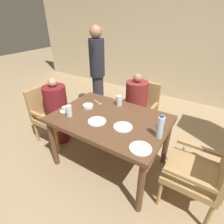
% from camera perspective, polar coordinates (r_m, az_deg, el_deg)
% --- Properties ---
extents(ground_plane, '(16.00, 16.00, 0.00)m').
position_cam_1_polar(ground_plane, '(2.51, -0.59, -16.02)').
color(ground_plane, '#9E8460').
extents(wall_back, '(8.00, 0.06, 2.80)m').
position_cam_1_polar(wall_back, '(4.21, 20.71, 22.64)').
color(wall_back, beige).
rests_on(wall_back, ground_plane).
extents(dining_table, '(1.34, 0.92, 0.73)m').
position_cam_1_polar(dining_table, '(2.10, -0.67, -3.83)').
color(dining_table, brown).
rests_on(dining_table, ground_plane).
extents(chair_left_side, '(0.53, 0.52, 0.86)m').
position_cam_1_polar(chair_left_side, '(2.84, -19.08, -0.09)').
color(chair_left_side, '#A88451').
rests_on(chair_left_side, ground_plane).
extents(diner_in_left_chair, '(0.32, 0.32, 1.04)m').
position_cam_1_polar(diner_in_left_chair, '(2.71, -17.39, 0.31)').
color(diner_in_left_chair, maroon).
rests_on(diner_in_left_chair, ground_plane).
extents(chair_far_side, '(0.52, 0.53, 0.86)m').
position_cam_1_polar(chair_far_side, '(2.85, 8.81, 1.47)').
color(chair_far_side, '#A88451').
rests_on(chair_far_side, ground_plane).
extents(diner_in_far_chair, '(0.32, 0.32, 1.06)m').
position_cam_1_polar(diner_in_far_chair, '(2.70, 7.70, 1.76)').
color(diner_in_far_chair, maroon).
rests_on(diner_in_far_chair, ground_plane).
extents(chair_right_side, '(0.53, 0.52, 0.86)m').
position_cam_1_polar(chair_right_side, '(1.99, 27.46, -16.79)').
color(chair_right_side, '#A88451').
rests_on(chair_right_side, ground_plane).
extents(standing_host, '(0.28, 0.31, 1.62)m').
position_cam_1_polar(standing_host, '(3.33, -4.82, 13.55)').
color(standing_host, '#2D2D33').
rests_on(standing_host, ground_plane).
extents(plate_main_left, '(0.21, 0.21, 0.01)m').
position_cam_1_polar(plate_main_left, '(1.98, -4.94, -3.04)').
color(plate_main_left, white).
rests_on(plate_main_left, dining_table).
extents(plate_main_right, '(0.21, 0.21, 0.01)m').
position_cam_1_polar(plate_main_right, '(1.63, 9.30, -11.62)').
color(plate_main_right, white).
rests_on(plate_main_right, dining_table).
extents(plate_dessert_center, '(0.21, 0.21, 0.01)m').
position_cam_1_polar(plate_dessert_center, '(1.88, 3.59, -4.88)').
color(plate_dessert_center, white).
rests_on(plate_dessert_center, dining_table).
extents(teacup_with_saucer, '(0.13, 0.13, 0.06)m').
position_cam_1_polar(teacup_with_saucer, '(2.25, -15.05, 0.81)').
color(teacup_with_saucer, white).
rests_on(teacup_with_saucer, dining_table).
extents(bowl_small, '(0.13, 0.13, 0.04)m').
position_cam_1_polar(bowl_small, '(2.28, -7.85, 1.94)').
color(bowl_small, white).
rests_on(bowl_small, dining_table).
extents(water_bottle, '(0.06, 0.06, 0.25)m').
position_cam_1_polar(water_bottle, '(1.74, 15.51, -4.83)').
color(water_bottle, silver).
rests_on(water_bottle, dining_table).
extents(glass_tall_near, '(0.07, 0.07, 0.13)m').
position_cam_1_polar(glass_tall_near, '(2.30, 2.33, 3.73)').
color(glass_tall_near, silver).
rests_on(glass_tall_near, dining_table).
extents(glass_tall_mid, '(0.07, 0.07, 0.13)m').
position_cam_1_polar(glass_tall_mid, '(2.11, -13.90, 0.37)').
color(glass_tall_mid, silver).
rests_on(glass_tall_mid, dining_table).
extents(salt_shaker, '(0.03, 0.03, 0.07)m').
position_cam_1_polar(salt_shaker, '(1.92, 15.32, -4.12)').
color(salt_shaker, white).
rests_on(salt_shaker, dining_table).
extents(pepper_shaker, '(0.03, 0.03, 0.07)m').
position_cam_1_polar(pepper_shaker, '(1.91, 16.41, -4.50)').
color(pepper_shaker, '#4C3D2D').
rests_on(pepper_shaker, dining_table).
extents(fork_beside_plate, '(0.17, 0.08, 0.00)m').
position_cam_1_polar(fork_beside_plate, '(2.40, -4.52, 3.12)').
color(fork_beside_plate, silver).
rests_on(fork_beside_plate, dining_table).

